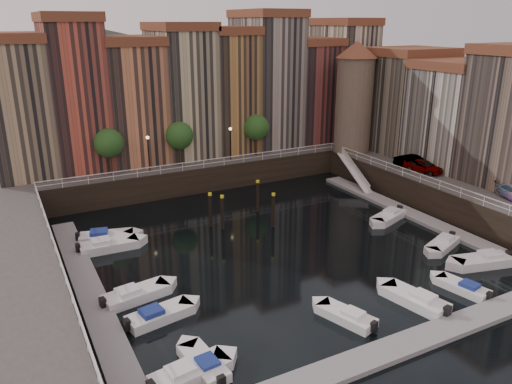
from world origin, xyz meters
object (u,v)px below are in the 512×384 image
boat_left_1 (159,315)px  boat_left_0 (189,373)px  car_a (423,167)px  gangway (354,171)px  boat_left_2 (135,295)px  corner_tower (354,96)px  mooring_pilings (241,208)px  car_b (414,164)px

boat_left_1 → boat_left_0: bearing=-102.3°
car_a → boat_left_1: bearing=-177.3°
gangway → boat_left_2: (-30.54, -13.74, -1.52)m
corner_tower → gangway: size_ratio=1.66×
corner_tower → boat_left_1: 40.39m
gangway → boat_left_1: size_ratio=1.70×
mooring_pilings → car_b: bearing=-4.2°
corner_tower → gangway: (-2.90, -4.50, -8.28)m
car_a → boat_left_0: bearing=-167.9°
mooring_pilings → car_a: car_a is taller
boat_left_0 → car_b: (33.75, 17.62, 3.39)m
boat_left_2 → car_a: bearing=0.9°
boat_left_1 → car_b: car_b is taller
gangway → boat_left_2: size_ratio=1.60×
mooring_pilings → boat_left_1: bearing=-134.4°
gangway → car_a: 8.34m
gangway → boat_left_1: 34.38m
corner_tower → boat_left_1: bearing=-146.6°
boat_left_0 → car_b: bearing=18.7°
gangway → boat_left_2: bearing=-155.8°
corner_tower → car_b: bearing=-85.7°
gangway → boat_left_0: 38.22m
mooring_pilings → boat_left_0: bearing=-123.5°
gangway → mooring_pilings: gangway is taller
corner_tower → car_b: 12.26m
boat_left_0 → mooring_pilings: bearing=47.6°
boat_left_1 → gangway: bearing=19.9°
boat_left_0 → car_a: car_a is taller
boat_left_1 → car_b: size_ratio=1.05×
car_a → car_b: (-0.09, 1.30, 0.03)m
corner_tower → car_a: 13.41m
corner_tower → car_a: size_ratio=3.19×
corner_tower → car_b: size_ratio=2.95×
gangway → mooring_pilings: 17.93m
gangway → car_b: (3.68, -5.92, 1.85)m
mooring_pilings → car_b: size_ratio=1.35×
gangway → car_a: bearing=-62.5°
boat_left_0 → boat_left_2: size_ratio=0.96×
boat_left_2 → boat_left_0: bearing=-97.2°
mooring_pilings → boat_left_2: mooring_pilings is taller
car_b → mooring_pilings: bearing=167.1°
corner_tower → boat_left_1: (-32.71, -21.56, -9.82)m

